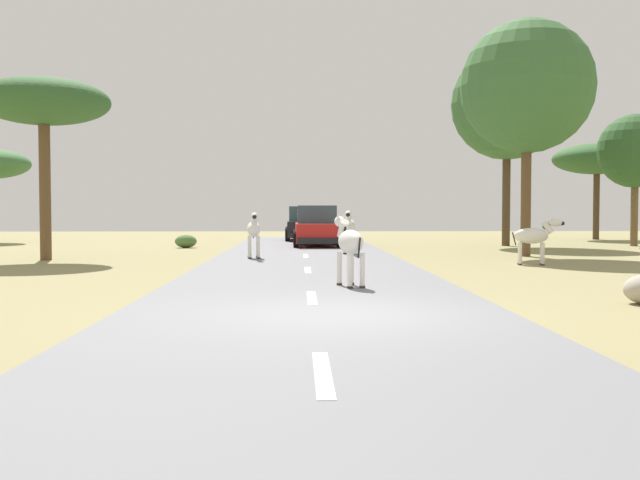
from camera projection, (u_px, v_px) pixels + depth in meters
name	position (u px, v px, depth m)	size (l,w,h in m)	color
ground_plane	(339.00, 317.00, 10.96)	(90.00, 90.00, 0.00)	#8E8456
road	(314.00, 316.00, 10.95)	(6.00, 64.00, 0.05)	slate
lane_markings	(316.00, 324.00, 9.95)	(0.16, 56.00, 0.01)	silver
zebra_0	(254.00, 230.00, 23.62)	(0.51, 1.63, 1.53)	silver
zebra_2	(534.00, 236.00, 21.37)	(1.47, 0.55, 1.39)	silver
zebra_3	(349.00, 227.00, 26.09)	(0.56, 1.69, 1.60)	silver
zebra_4	(349.00, 243.00, 14.91)	(0.66, 1.54, 1.48)	silver
car_0	(317.00, 227.00, 31.92)	(2.06, 4.36, 1.74)	red
car_1	(305.00, 225.00, 38.13)	(2.03, 4.34, 1.74)	black
tree_0	(527.00, 87.00, 25.27)	(4.56, 4.56, 8.10)	brown
tree_1	(507.00, 104.00, 32.80)	(4.94, 4.94, 8.78)	#4C3823
tree_2	(635.00, 151.00, 32.68)	(3.27, 3.27, 5.85)	brown
tree_4	(44.00, 104.00, 23.34)	(4.14, 4.14, 5.74)	brown
tree_5	(597.00, 159.00, 40.02)	(4.72, 4.72, 5.20)	#4C3823
bush_0	(186.00, 241.00, 31.27)	(0.92, 0.82, 0.55)	#4C7038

